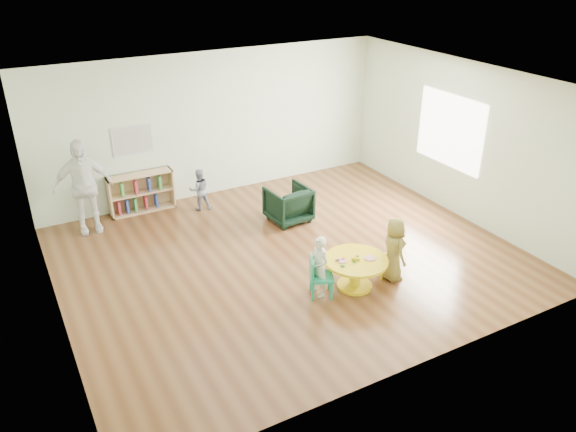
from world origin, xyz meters
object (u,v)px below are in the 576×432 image
object	(u,v)px
child_left	(319,267)
adult_caretaker	(83,187)
kid_chair_left	(318,276)
bookshelf	(140,192)
armchair	(288,204)
toddler	(199,190)
kid_chair_right	(389,257)
child_right	(394,249)
activity_table	(356,268)

from	to	relation	value
child_left	adult_caretaker	xyz separation A→B (m)	(-2.49, 3.63, 0.38)
kid_chair_left	bookshelf	bearing A→B (deg)	-135.63
armchair	child_left	xyz separation A→B (m)	(-0.76, -2.30, 0.14)
bookshelf	armchair	xyz separation A→B (m)	(2.22, -1.70, -0.04)
child_left	toddler	world-z (taller)	child_left
kid_chair_right	toddler	bearing A→B (deg)	37.84
kid_chair_right	bookshelf	bearing A→B (deg)	45.93
child_right	toddler	distance (m)	4.03
child_left	armchair	bearing A→B (deg)	152.38
kid_chair_left	child_left	size ratio (longest dim) A/B	0.66
activity_table	adult_caretaker	xyz separation A→B (m)	(-3.07, 3.72, 0.52)
armchair	child_left	world-z (taller)	child_left
bookshelf	armchair	bearing A→B (deg)	-37.47
kid_chair_right	child_left	world-z (taller)	child_left
armchair	activity_table	bearing A→B (deg)	80.95
kid_chair_left	child_left	xyz separation A→B (m)	(0.02, 0.01, 0.13)
bookshelf	child_left	size ratio (longest dim) A/B	1.30
kid_chair_right	child_left	xyz separation A→B (m)	(-1.22, 0.04, 0.17)
bookshelf	toddler	distance (m)	1.10
activity_table	kid_chair_right	bearing A→B (deg)	4.14
kid_chair_right	toddler	distance (m)	3.93
armchair	child_left	bearing A→B (deg)	67.10
activity_table	adult_caretaker	size ratio (longest dim) A/B	0.56
armchair	bookshelf	bearing A→B (deg)	-41.99
child_right	toddler	bearing A→B (deg)	31.04
bookshelf	child_right	bearing A→B (deg)	-57.35
activity_table	kid_chair_right	xyz separation A→B (m)	(0.65, 0.05, -0.03)
kid_chair_left	toddler	xyz separation A→B (m)	(-0.45, 3.53, 0.08)
kid_chair_right	armchair	xyz separation A→B (m)	(-0.46, 2.33, 0.03)
child_left	child_right	world-z (taller)	child_right
child_right	adult_caretaker	size ratio (longest dim) A/B	0.59
bookshelf	kid_chair_left	bearing A→B (deg)	-70.25
activity_table	toddler	xyz separation A→B (m)	(-1.05, 3.60, 0.08)
activity_table	armchair	size ratio (longest dim) A/B	1.30
kid_chair_left	adult_caretaker	world-z (taller)	adult_caretaker
adult_caretaker	activity_table	bearing A→B (deg)	-48.08
armchair	toddler	world-z (taller)	toddler
child_left	adult_caretaker	bearing A→B (deg)	-154.79
armchair	adult_caretaker	bearing A→B (deg)	-26.82
child_right	adult_caretaker	xyz separation A→B (m)	(-3.70, 3.79, 0.34)
kid_chair_left	adult_caretaker	bearing A→B (deg)	-121.22
activity_table	kid_chair_left	xyz separation A→B (m)	(-0.59, 0.07, 0.01)
activity_table	kid_chair_left	distance (m)	0.60
activity_table	armchair	bearing A→B (deg)	85.47
armchair	kid_chair_left	bearing A→B (deg)	66.79
kid_chair_left	bookshelf	world-z (taller)	bookshelf
kid_chair_left	armchair	size ratio (longest dim) A/B	0.86
armchair	child_left	size ratio (longest dim) A/B	0.78
child_right	bookshelf	bearing A→B (deg)	39.17
bookshelf	child_right	xyz separation A→B (m)	(2.66, -4.15, 0.13)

